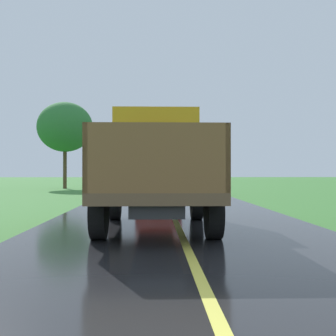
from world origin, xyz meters
TOP-DOWN VIEW (x-y plane):
  - banana_truck_near at (-0.47, 8.95)m, footprint 2.38×5.82m
  - banana_truck_far at (-0.33, 24.30)m, footprint 2.38×5.81m
  - roadside_tree_near_left at (-7.36, 33.09)m, footprint 4.22×4.22m

SIDE VIEW (x-z plane):
  - banana_truck_near at x=-0.47m, z-range 0.07..2.87m
  - banana_truck_far at x=-0.33m, z-range 0.07..2.87m
  - roadside_tree_near_left at x=-7.36m, z-range 1.39..8.00m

